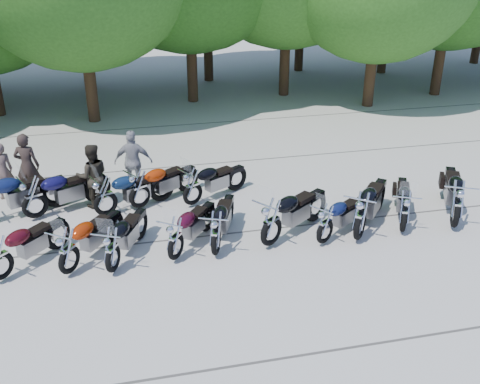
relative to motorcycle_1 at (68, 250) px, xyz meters
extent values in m
plane|color=#A29B92|center=(3.96, -0.50, -0.63)|extent=(90.00, 90.00, 0.00)
cylinder|color=#3A2614|center=(0.39, 10.74, 1.34)|extent=(0.44, 0.44, 3.93)
cylinder|color=#3A2614|center=(4.49, 12.59, 1.44)|extent=(0.44, 0.44, 4.13)
cylinder|color=#3A2614|center=(8.57, 12.70, 1.42)|extent=(0.44, 0.44, 4.09)
cylinder|color=#3A2614|center=(11.51, 10.32, 1.18)|extent=(0.44, 0.44, 3.62)
cylinder|color=#3A2614|center=(15.16, 11.28, 1.36)|extent=(0.44, 0.44, 3.98)
cylinder|color=#3A2614|center=(0.20, 15.93, 1.09)|extent=(0.44, 0.44, 3.42)
cylinder|color=#3A2614|center=(5.76, 15.97, 1.16)|extent=(0.44, 0.44, 3.56)
cylinder|color=#3A2614|center=(10.65, 16.98, 1.25)|extent=(0.44, 0.44, 3.76)
cylinder|color=#3A2614|center=(14.64, 15.59, 1.19)|extent=(0.44, 0.44, 3.63)
imported|color=brown|center=(-1.91, 4.33, 0.18)|extent=(0.69, 0.58, 1.60)
imported|color=black|center=(0.50, 3.26, 0.25)|extent=(0.90, 0.72, 1.76)
imported|color=gray|center=(1.59, 3.97, 0.27)|extent=(1.11, 0.62, 1.80)
imported|color=black|center=(-1.24, 4.28, 0.29)|extent=(0.75, 0.59, 1.83)
camera|label=1|loc=(1.33, -10.73, 6.20)|focal=42.00mm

